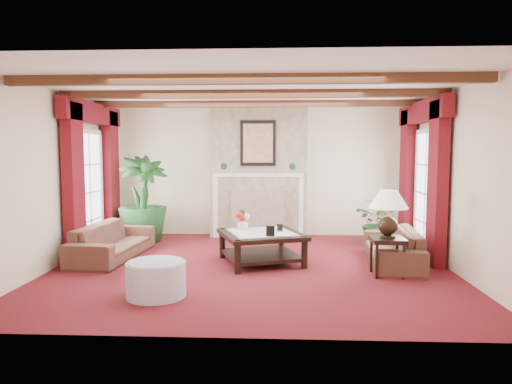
{
  "coord_description": "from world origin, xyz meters",
  "views": [
    {
      "loc": [
        0.39,
        -6.94,
        1.77
      ],
      "look_at": [
        0.05,
        0.4,
        1.13
      ],
      "focal_mm": 32.0,
      "sensor_mm": 36.0,
      "label": 1
    }
  ],
  "objects_px": {
    "potted_palm": "(143,218)",
    "sofa_left": "(113,235)",
    "coffee_table": "(261,248)",
    "ottoman": "(156,279)",
    "side_table": "(387,257)",
    "sofa_right": "(393,241)"
  },
  "relations": [
    {
      "from": "potted_palm",
      "to": "sofa_left",
      "type": "bearing_deg",
      "value": -94.26
    },
    {
      "from": "coffee_table",
      "to": "ottoman",
      "type": "xyz_separation_m",
      "value": [
        -1.23,
        -1.75,
        -0.03
      ]
    },
    {
      "from": "ottoman",
      "to": "side_table",
      "type": "bearing_deg",
      "value": 19.68
    },
    {
      "from": "sofa_left",
      "to": "side_table",
      "type": "relative_size",
      "value": 3.65
    },
    {
      "from": "sofa_right",
      "to": "ottoman",
      "type": "xyz_separation_m",
      "value": [
        -3.32,
        -1.82,
        -0.15
      ]
    },
    {
      "from": "coffee_table",
      "to": "side_table",
      "type": "relative_size",
      "value": 2.19
    },
    {
      "from": "coffee_table",
      "to": "side_table",
      "type": "distance_m",
      "value": 1.94
    },
    {
      "from": "sofa_left",
      "to": "potted_palm",
      "type": "xyz_separation_m",
      "value": [
        0.11,
        1.41,
        0.09
      ]
    },
    {
      "from": "sofa_right",
      "to": "ottoman",
      "type": "relative_size",
      "value": 2.64
    },
    {
      "from": "sofa_right",
      "to": "ottoman",
      "type": "distance_m",
      "value": 3.79
    },
    {
      "from": "potted_palm",
      "to": "coffee_table",
      "type": "xyz_separation_m",
      "value": [
        2.4,
        -1.65,
        -0.23
      ]
    },
    {
      "from": "coffee_table",
      "to": "ottoman",
      "type": "bearing_deg",
      "value": -144.22
    },
    {
      "from": "potted_palm",
      "to": "side_table",
      "type": "bearing_deg",
      "value": -28.67
    },
    {
      "from": "potted_palm",
      "to": "side_table",
      "type": "relative_size",
      "value": 3.54
    },
    {
      "from": "side_table",
      "to": "coffee_table",
      "type": "bearing_deg",
      "value": 160.21
    },
    {
      "from": "sofa_left",
      "to": "sofa_right",
      "type": "relative_size",
      "value": 1.04
    },
    {
      "from": "sofa_left",
      "to": "side_table",
      "type": "xyz_separation_m",
      "value": [
        4.33,
        -0.9,
        -0.11
      ]
    },
    {
      "from": "sofa_right",
      "to": "coffee_table",
      "type": "height_order",
      "value": "sofa_right"
    },
    {
      "from": "potted_palm",
      "to": "coffee_table",
      "type": "distance_m",
      "value": 2.92
    },
    {
      "from": "sofa_right",
      "to": "sofa_left",
      "type": "bearing_deg",
      "value": -86.51
    },
    {
      "from": "sofa_right",
      "to": "ottoman",
      "type": "bearing_deg",
      "value": -55.57
    },
    {
      "from": "sofa_left",
      "to": "side_table",
      "type": "distance_m",
      "value": 4.42
    }
  ]
}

